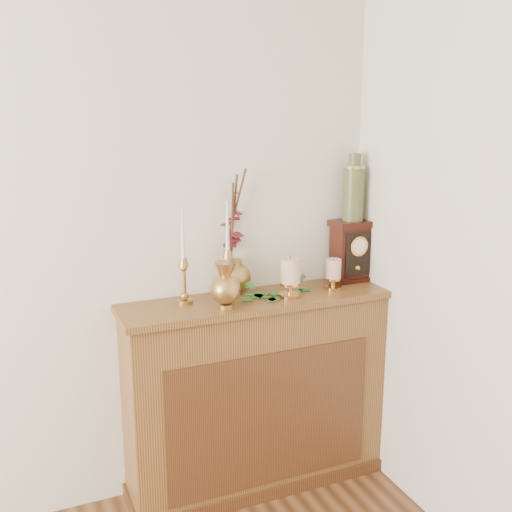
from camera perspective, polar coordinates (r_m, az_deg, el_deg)
name	(u,v)px	position (r m, az deg, el deg)	size (l,w,h in m)	color
console_shelf	(257,398)	(2.85, 0.13, -13.40)	(1.24, 0.34, 0.93)	brown
candlestick_left	(184,273)	(2.56, -6.89, -1.66)	(0.07, 0.07, 0.41)	tan
candlestick_center	(228,265)	(2.65, -2.71, -0.87)	(0.07, 0.07, 0.43)	tan
bud_vase	(225,286)	(2.49, -2.93, -2.88)	(0.12, 0.12, 0.20)	tan
ginger_jar	(232,236)	(2.72, -2.31, 1.93)	(0.23, 0.25, 0.57)	tan
pillar_candle_left	(290,276)	(2.64, 3.27, -1.90)	(0.10, 0.10, 0.19)	#D7954B
pillar_candle_right	(333,272)	(2.78, 7.38, -1.57)	(0.08, 0.08, 0.15)	#D7954B
ivy_garland	(260,294)	(2.65, 0.40, -3.69)	(0.46, 0.23, 0.09)	#2B6526
mantel_clock	(351,251)	(2.93, 9.08, 0.46)	(0.20, 0.14, 0.30)	#33110A
ceramic_vase	(353,191)	(2.88, 9.27, 6.15)	(0.10, 0.10, 0.32)	#1B3628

